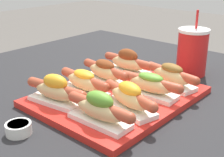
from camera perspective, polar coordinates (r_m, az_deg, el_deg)
The scene contains 11 objects.
serving_tray at distance 0.88m, azimuth 0.98°, elevation -3.31°, with size 0.44×0.35×0.02m.
hot_dog_0 at distance 0.71m, azimuth -2.26°, elevation -5.59°, with size 0.06×0.20×0.08m.
hot_dog_1 at distance 0.77m, azimuth 3.21°, elevation -3.47°, with size 0.09×0.19×0.07m.
hot_dog_2 at distance 0.85m, azimuth 7.03°, elevation -1.10°, with size 0.07×0.20×0.06m.
hot_dog_3 at distance 0.93m, azimuth 10.80°, elevation 0.57°, with size 0.09×0.19×0.07m.
hot_dog_4 at distance 0.81m, azimuth -10.23°, elevation -2.16°, with size 0.08×0.20×0.08m.
hot_dog_5 at distance 0.87m, azimuth -5.12°, elevation -0.59°, with size 0.07×0.20×0.07m.
hot_dog_6 at distance 0.94m, azimuth -1.32°, elevation 1.30°, with size 0.08×0.20×0.07m.
hot_dog_7 at distance 1.02m, azimuth 2.89°, elevation 2.99°, with size 0.06×0.20×0.08m.
sauce_bowl at distance 0.74m, azimuth -16.72°, elevation -8.66°, with size 0.06×0.06×0.03m.
drink_cup at distance 1.08m, azimuth 14.45°, elevation 4.75°, with size 0.10×0.10×0.22m.
Camera 1 is at (-0.61, -0.64, 1.10)m, focal length 50.00 mm.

